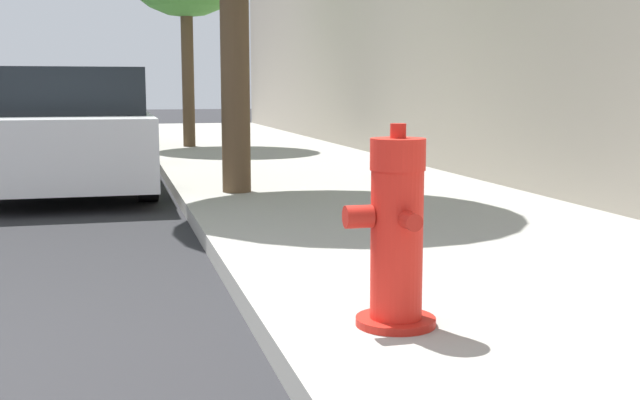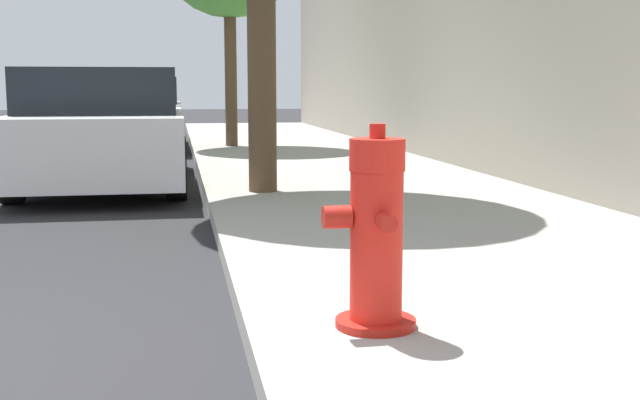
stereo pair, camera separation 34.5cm
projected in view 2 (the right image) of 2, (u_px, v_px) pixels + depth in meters
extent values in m
cube|color=#99968E|center=(607.00, 325.00, 3.72)|extent=(3.35, 40.00, 0.13)
cylinder|color=red|center=(376.00, 322.00, 3.47)|extent=(0.35, 0.35, 0.04)
cylinder|color=red|center=(376.00, 246.00, 3.42)|extent=(0.23, 0.23, 0.64)
cylinder|color=red|center=(377.00, 155.00, 3.37)|extent=(0.24, 0.24, 0.14)
cylinder|color=red|center=(377.00, 131.00, 3.35)|extent=(0.07, 0.07, 0.06)
cylinder|color=red|center=(386.00, 222.00, 3.25)|extent=(0.07, 0.10, 0.07)
cylinder|color=red|center=(368.00, 210.00, 3.56)|extent=(0.07, 0.10, 0.07)
cylinder|color=red|center=(337.00, 217.00, 3.37)|extent=(0.12, 0.10, 0.10)
cube|color=silver|center=(106.00, 141.00, 9.48)|extent=(1.78, 4.51, 0.69)
cube|color=black|center=(103.00, 91.00, 9.22)|extent=(1.64, 2.48, 0.49)
cylinder|color=black|center=(53.00, 150.00, 10.73)|extent=(0.20, 0.66, 0.66)
cylinder|color=black|center=(176.00, 148.00, 11.01)|extent=(0.20, 0.66, 0.66)
cylinder|color=black|center=(12.00, 171.00, 8.00)|extent=(0.20, 0.66, 0.66)
cylinder|color=black|center=(177.00, 168.00, 8.29)|extent=(0.20, 0.66, 0.66)
cube|color=#B7B7BC|center=(134.00, 121.00, 15.16)|extent=(1.76, 4.33, 0.67)
cube|color=black|center=(133.00, 90.00, 14.91)|extent=(1.62, 2.38, 0.48)
cylinder|color=black|center=(98.00, 127.00, 16.36)|extent=(0.20, 0.69, 0.69)
cylinder|color=black|center=(177.00, 127.00, 16.63)|extent=(0.20, 0.69, 0.69)
cylinder|color=black|center=(83.00, 135.00, 13.74)|extent=(0.20, 0.69, 0.69)
cylinder|color=black|center=(177.00, 134.00, 14.02)|extent=(0.20, 0.69, 0.69)
cylinder|color=brown|center=(262.00, 53.00, 7.81)|extent=(0.28, 0.28, 2.72)
cylinder|color=brown|center=(231.00, 70.00, 13.99)|extent=(0.21, 0.21, 2.66)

